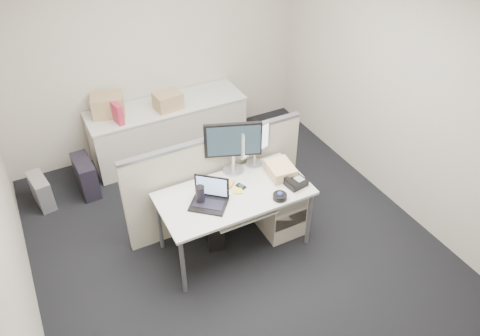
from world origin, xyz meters
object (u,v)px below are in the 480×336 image
desk (234,198)px  laptop (208,195)px  monitor_main (233,148)px  desk_phone (296,183)px

desk → laptop: laptop is taller
monitor_main → laptop: 0.61m
desk_phone → laptop: bearing=163.6°
desk → laptop: 0.36m
laptop → desk_phone: 0.91m
monitor_main → desk_phone: 0.72m
desk → monitor_main: (0.15, 0.32, 0.35)m
desk_phone → desk: bearing=154.9°
monitor_main → desk_phone: (0.45, -0.50, -0.26)m
laptop → desk_phone: size_ratio=1.72×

